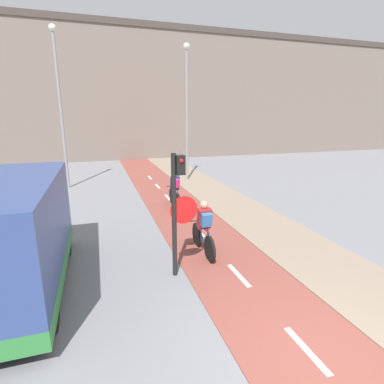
# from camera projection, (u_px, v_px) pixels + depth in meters

# --- Properties ---
(ground_plane) EXTENTS (120.00, 120.00, 0.00)m
(ground_plane) POSITION_uv_depth(u_px,v_px,m) (328.00, 375.00, 4.48)
(ground_plane) COLOR gray
(bike_lane) EXTENTS (2.41, 60.00, 0.02)m
(bike_lane) POSITION_uv_depth(u_px,v_px,m) (328.00, 374.00, 4.49)
(bike_lane) COLOR brown
(bike_lane) RESTS_ON ground_plane
(building_row_background) EXTENTS (60.00, 5.20, 11.33)m
(building_row_background) POSITION_uv_depth(u_px,v_px,m) (127.00, 95.00, 27.56)
(building_row_background) COLOR slate
(building_row_background) RESTS_ON ground_plane
(traffic_light_pole) EXTENTS (0.67, 0.25, 2.97)m
(traffic_light_pole) POSITION_uv_depth(u_px,v_px,m) (178.00, 202.00, 6.89)
(traffic_light_pole) COLOR black
(traffic_light_pole) RESTS_ON ground_plane
(street_lamp_far) EXTENTS (0.36, 0.36, 8.06)m
(street_lamp_far) POSITION_uv_depth(u_px,v_px,m) (59.00, 95.00, 15.09)
(street_lamp_far) COLOR gray
(street_lamp_far) RESTS_ON ground_plane
(street_lamp_sidewalk) EXTENTS (0.36, 0.36, 7.63)m
(street_lamp_sidewalk) POSITION_uv_depth(u_px,v_px,m) (187.00, 101.00, 16.93)
(street_lamp_sidewalk) COLOR gray
(street_lamp_sidewalk) RESTS_ON ground_plane
(cyclist_near) EXTENTS (0.46, 1.76, 1.55)m
(cyclist_near) POSITION_uv_depth(u_px,v_px,m) (204.00, 230.00, 8.25)
(cyclist_near) COLOR black
(cyclist_near) RESTS_ON ground_plane
(cyclist_far) EXTENTS (0.46, 1.75, 1.55)m
(cyclist_far) POSITION_uv_depth(u_px,v_px,m) (175.00, 191.00, 12.58)
(cyclist_far) COLOR black
(cyclist_far) RESTS_ON ground_plane
(van) EXTENTS (1.96, 4.91, 2.50)m
(van) POSITION_uv_depth(u_px,v_px,m) (11.00, 239.00, 6.34)
(van) COLOR #334784
(van) RESTS_ON ground_plane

